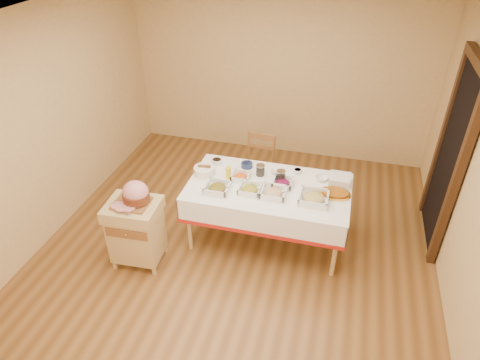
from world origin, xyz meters
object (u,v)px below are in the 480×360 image
(dining_chair, at_px, (258,167))
(brass_platter, at_px, (335,193))
(bread_basket, at_px, (204,170))
(preserve_jar_right, at_px, (281,176))
(dining_table, at_px, (268,198))
(plate_stack, at_px, (340,180))
(preserve_jar_left, at_px, (260,171))
(mustard_bottle, at_px, (228,172))
(ham_on_board, at_px, (135,194))
(butcher_cart, at_px, (136,229))

(dining_chair, relative_size, brass_platter, 2.60)
(bread_basket, bearing_deg, preserve_jar_right, 5.46)
(dining_table, xyz_separation_m, plate_stack, (0.76, 0.26, 0.21))
(preserve_jar_left, relative_size, mustard_bottle, 0.72)
(mustard_bottle, distance_m, brass_platter, 1.22)
(preserve_jar_right, bearing_deg, mustard_bottle, -169.34)
(dining_chair, bearing_deg, bread_basket, -120.60)
(ham_on_board, bearing_deg, bread_basket, 57.30)
(preserve_jar_left, height_order, preserve_jar_right, same)
(ham_on_board, relative_size, mustard_bottle, 2.08)
(preserve_jar_right, height_order, plate_stack, preserve_jar_right)
(butcher_cart, relative_size, ham_on_board, 2.01)
(preserve_jar_left, bearing_deg, dining_table, -54.76)
(dining_table, height_order, butcher_cart, butcher_cart)
(ham_on_board, distance_m, mustard_bottle, 1.08)
(butcher_cart, xyz_separation_m, ham_on_board, (0.04, 0.03, 0.45))
(preserve_jar_right, bearing_deg, ham_on_board, -148.33)
(butcher_cart, bearing_deg, preserve_jar_left, 38.87)
(mustard_bottle, height_order, bread_basket, mustard_bottle)
(dining_chair, distance_m, preserve_jar_left, 0.76)
(dining_chair, xyz_separation_m, brass_platter, (1.04, -0.83, 0.32))
(butcher_cart, distance_m, mustard_bottle, 1.20)
(butcher_cart, height_order, brass_platter, brass_platter)
(preserve_jar_right, distance_m, mustard_bottle, 0.60)
(dining_table, distance_m, preserve_jar_left, 0.33)
(dining_table, relative_size, ham_on_board, 4.65)
(bread_basket, xyz_separation_m, brass_platter, (1.51, -0.04, -0.03))
(butcher_cart, relative_size, preserve_jar_left, 5.85)
(dining_chair, height_order, mustard_bottle, mustard_bottle)
(mustard_bottle, relative_size, brass_platter, 0.55)
(mustard_bottle, relative_size, bread_basket, 0.75)
(preserve_jar_right, height_order, bread_basket, preserve_jar_right)
(dining_chair, height_order, bread_basket, dining_chair)
(dining_table, height_order, dining_chair, dining_chair)
(bread_basket, bearing_deg, butcher_cart, -123.70)
(preserve_jar_left, bearing_deg, brass_platter, -11.80)
(dining_table, height_order, preserve_jar_right, preserve_jar_right)
(bread_basket, bearing_deg, dining_table, -4.23)
(preserve_jar_right, xyz_separation_m, plate_stack, (0.65, 0.12, -0.01))
(plate_stack, bearing_deg, ham_on_board, -154.54)
(preserve_jar_left, distance_m, plate_stack, 0.91)
(mustard_bottle, bearing_deg, preserve_jar_right, 10.66)
(dining_table, bearing_deg, brass_platter, 1.53)
(dining_chair, height_order, preserve_jar_right, preserve_jar_right)
(dining_table, bearing_deg, butcher_cart, -150.58)
(ham_on_board, distance_m, preserve_jar_left, 1.45)
(dining_table, bearing_deg, bread_basket, 175.77)
(ham_on_board, bearing_deg, butcher_cart, -141.87)
(dining_chair, distance_m, ham_on_board, 1.88)
(ham_on_board, bearing_deg, dining_table, 29.12)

